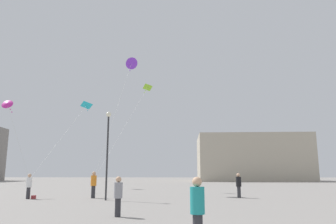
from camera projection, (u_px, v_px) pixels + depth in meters
person_in_white at (29, 185)px, 22.14m from camera, size 0.37×0.37×1.71m
person_in_black at (239, 184)px, 23.18m from camera, size 0.38×0.38×1.74m
person_in_orange at (94, 183)px, 22.89m from camera, size 0.41×0.41×1.86m
person_in_teal at (197, 208)px, 7.79m from camera, size 0.35×0.35×1.63m
person_in_grey at (118, 194)px, 13.04m from camera, size 0.35×0.35×1.59m
kite_lime_delta at (146, 90)px, 34.19m from camera, size 3.19×10.74×9.84m
kite_magenta_diamond at (7, 105)px, 26.00m from camera, size 4.08×2.93×6.40m
kite_violet_diamond at (131, 64)px, 30.81m from camera, size 2.16×6.68×11.39m
kite_cyan_delta at (86, 106)px, 41.19m from camera, size 2.81×18.68×9.52m
building_centre_hall at (250, 159)px, 77.72m from camera, size 25.07×18.02×10.63m
lamppost_east at (108, 141)px, 21.63m from camera, size 0.36×0.36×5.88m
handbag_beside_flyer at (34, 197)px, 22.07m from camera, size 0.24×0.35×0.24m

